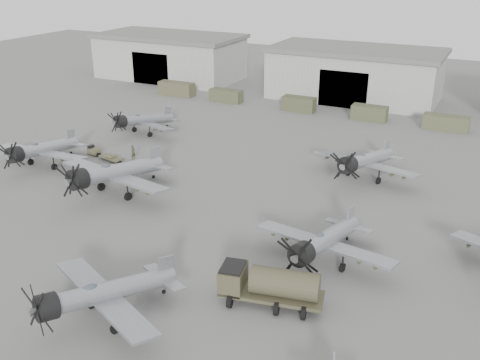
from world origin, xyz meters
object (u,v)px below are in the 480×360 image
object	(u,v)px
aircraft_near_1	(99,294)
tug_trailer	(100,154)
fuel_tanker	(270,284)
aircraft_mid_1	(111,173)
aircraft_mid_2	(323,242)
aircraft_far_0	(140,120)
ground_crew	(133,152)
aircraft_mid_0	(39,150)
aircraft_far_1	(364,161)

from	to	relation	value
aircraft_near_1	tug_trailer	distance (m)	33.29
aircraft_near_1	fuel_tanker	distance (m)	11.92
aircraft_mid_1	fuel_tanker	world-z (taller)	aircraft_mid_1
aircraft_mid_2	tug_trailer	size ratio (longest dim) A/B	2.02
aircraft_mid_2	aircraft_far_0	world-z (taller)	aircraft_mid_2
aircraft_mid_2	ground_crew	size ratio (longest dim) A/B	6.48
aircraft_mid_2	fuel_tanker	bearing A→B (deg)	-96.42
aircraft_mid_2	ground_crew	distance (m)	31.39
aircraft_mid_2	tug_trailer	bearing A→B (deg)	168.65
aircraft_near_1	ground_crew	world-z (taller)	aircraft_near_1
aircraft_near_1	fuel_tanker	bearing A→B (deg)	60.34
aircraft_mid_0	aircraft_mid_1	world-z (taller)	aircraft_mid_1
ground_crew	aircraft_far_1	bearing A→B (deg)	-73.60
aircraft_far_0	aircraft_far_1	bearing A→B (deg)	10.66
aircraft_near_1	aircraft_far_0	world-z (taller)	aircraft_near_1
fuel_tanker	ground_crew	xyz separation A→B (m)	(-26.80, 19.56, -0.73)
aircraft_mid_0	tug_trailer	distance (m)	7.31
aircraft_mid_0	aircraft_far_1	size ratio (longest dim) A/B	0.97
fuel_tanker	ground_crew	world-z (taller)	fuel_tanker
ground_crew	aircraft_mid_0	bearing A→B (deg)	134.48
aircraft_mid_0	fuel_tanker	bearing A→B (deg)	-21.58
fuel_tanker	ground_crew	distance (m)	33.19
aircraft_far_0	tug_trailer	bearing A→B (deg)	-70.38
fuel_tanker	ground_crew	bearing A→B (deg)	132.56
aircraft_mid_0	ground_crew	world-z (taller)	aircraft_mid_0
aircraft_mid_1	tug_trailer	size ratio (longest dim) A/B	2.35
aircraft_mid_0	aircraft_far_0	world-z (taller)	aircraft_mid_0
aircraft_mid_0	ground_crew	xyz separation A→B (m)	(8.15, 7.07, -1.28)
fuel_tanker	aircraft_mid_0	bearing A→B (deg)	149.02
aircraft_mid_0	tug_trailer	xyz separation A→B (m)	(3.92, 5.91, -1.76)
aircraft_mid_0	aircraft_far_1	xyz separation A→B (m)	(35.15, 13.25, 0.06)
aircraft_near_1	aircraft_mid_2	size ratio (longest dim) A/B	0.96
aircraft_mid_2	aircraft_far_0	xyz separation A→B (m)	(-33.58, 21.51, -0.11)
aircraft_mid_2	fuel_tanker	world-z (taller)	aircraft_mid_2
aircraft_near_1	ground_crew	size ratio (longest dim) A/B	6.23
aircraft_near_1	ground_crew	xyz separation A→B (m)	(-17.19, 26.60, -1.22)
aircraft_far_0	ground_crew	bearing A→B (deg)	-44.60
aircraft_far_1	ground_crew	xyz separation A→B (m)	(-27.00, -6.18, -1.33)
aircraft_far_1	aircraft_mid_0	bearing A→B (deg)	-145.63
aircraft_mid_0	aircraft_mid_2	world-z (taller)	aircraft_mid_0
aircraft_mid_2	aircraft_far_1	xyz separation A→B (m)	(-1.55, 19.16, 0.09)
aircraft_mid_1	aircraft_far_1	bearing A→B (deg)	45.39
tug_trailer	aircraft_mid_1	bearing A→B (deg)	-30.98
aircraft_mid_2	fuel_tanker	distance (m)	6.83
aircraft_far_1	ground_crew	distance (m)	27.73
aircraft_mid_2	ground_crew	xyz separation A→B (m)	(-28.55, 12.98, -1.25)
aircraft_mid_0	tug_trailer	world-z (taller)	aircraft_mid_0
tug_trailer	fuel_tanker	bearing A→B (deg)	-17.85
aircraft_mid_0	aircraft_far_0	bearing A→B (deg)	76.79
aircraft_mid_1	aircraft_far_1	distance (m)	27.41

